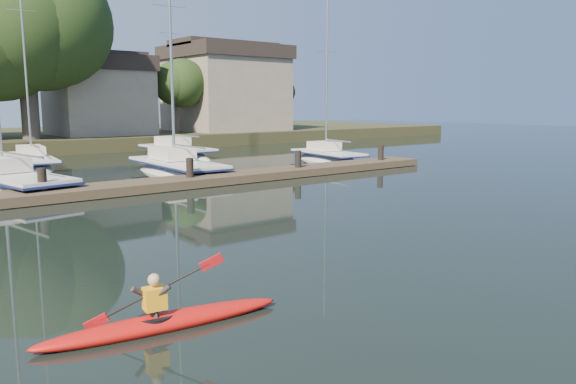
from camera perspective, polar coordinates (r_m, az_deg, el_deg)
ground at (r=11.74m, az=10.85°, el=-8.55°), size 160.00×160.00×0.00m
kayak at (r=9.26m, az=-12.65°, el=-12.48°), size 4.02×1.10×1.27m
dock at (r=23.13m, az=-16.43°, el=0.43°), size 34.00×2.00×1.80m
sailboat_2 at (r=25.98m, az=-26.64°, el=-0.17°), size 4.10×10.33×16.67m
sailboat_3 at (r=28.59m, az=-11.21°, el=1.37°), size 2.64×8.84×14.12m
sailboat_4 at (r=34.61m, az=4.03°, el=2.87°), size 2.92×6.96×11.48m
sailboat_6 at (r=34.99m, az=-24.47°, el=2.17°), size 3.09×9.37×14.62m
sailboat_7 at (r=38.17m, az=-11.25°, el=3.26°), size 2.39×8.63×13.86m
shore at (r=48.60m, az=-26.73°, el=7.74°), size 90.00×25.25×12.75m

